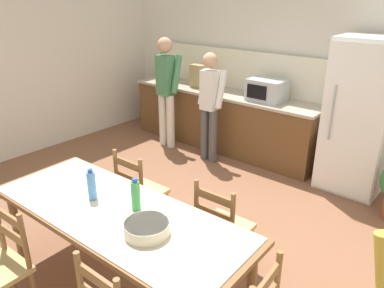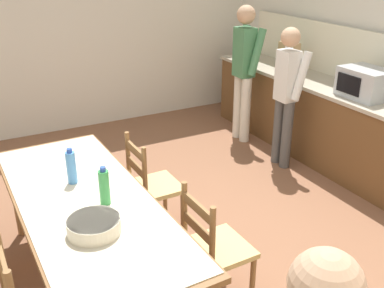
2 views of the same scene
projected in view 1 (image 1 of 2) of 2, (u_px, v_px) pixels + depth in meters
name	position (u px, v px, depth m)	size (l,w,h in m)	color
ground_plane	(179.00, 234.00, 3.89)	(8.32, 8.32, 0.00)	brown
wall_back	(304.00, 60.00, 5.23)	(6.52, 0.12, 2.90)	silver
wall_left	(6.00, 60.00, 5.28)	(0.12, 5.20, 2.90)	silver
kitchen_counter	(222.00, 119.00, 5.93)	(3.18, 0.66, 0.91)	brown
counter_splashback	(235.00, 69.00, 5.86)	(3.14, 0.03, 0.60)	#EFE8CB
refrigerator	(360.00, 117.00, 4.50)	(0.73, 0.73, 1.88)	white
microwave	(267.00, 90.00, 5.23)	(0.50, 0.39, 0.30)	#B2B7BC
paper_bag	(198.00, 76.00, 5.94)	(0.24, 0.16, 0.36)	tan
dining_table	(117.00, 219.00, 2.91)	(2.28, 0.92, 0.78)	brown
bottle_near_centre	(92.00, 185.00, 2.99)	(0.07, 0.07, 0.27)	#4C8ED6
bottle_off_centre	(136.00, 196.00, 2.84)	(0.07, 0.07, 0.27)	green
serving_bowl	(147.00, 227.00, 2.59)	(0.32, 0.32, 0.09)	beige
chair_side_far_right	(222.00, 228.00, 3.24)	(0.43, 0.41, 0.91)	olive
chair_side_near_left	(0.00, 268.00, 2.77)	(0.44, 0.42, 0.91)	olive
chair_side_far_left	(140.00, 192.00, 3.82)	(0.43, 0.41, 0.91)	olive
person_at_sink	(166.00, 87.00, 5.79)	(0.43, 0.30, 1.72)	silver
person_at_counter	(210.00, 102.00, 5.29)	(0.40, 0.27, 1.58)	#4C4C4C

